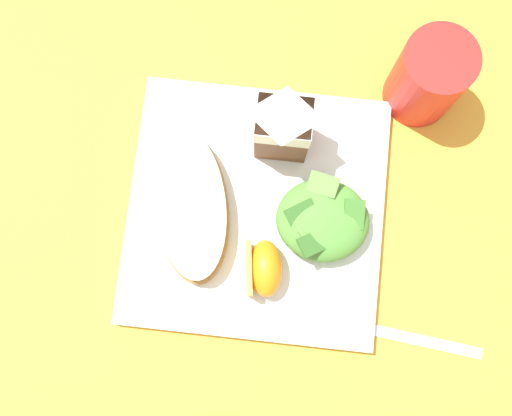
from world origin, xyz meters
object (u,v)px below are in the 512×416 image
milk_carton (283,125)px  drinking_red_cup (428,78)px  green_salad_pile (323,220)px  cheesy_pizza_bread (191,206)px  white_plate (256,211)px  orange_wedge_front (264,268)px  metal_fork (382,332)px

milk_carton → drinking_red_cup: bearing=27.2°
green_salad_pile → cheesy_pizza_bread: bearing=179.8°
green_salad_pile → drinking_red_cup: 0.19m
white_plate → cheesy_pizza_bread: (-0.07, -0.01, 0.03)m
cheesy_pizza_bread → green_salad_pile: size_ratio=1.84×
milk_carton → drinking_red_cup: size_ratio=1.03×
cheesy_pizza_bread → orange_wedge_front: (0.08, -0.06, 0.00)m
metal_fork → green_salad_pile: bearing=125.4°
white_plate → milk_carton: size_ratio=2.55×
white_plate → metal_fork: 0.19m
white_plate → green_salad_pile: size_ratio=2.80×
metal_fork → drinking_red_cup: bearing=85.9°
green_salad_pile → drinking_red_cup: bearing=59.2°
white_plate → green_salad_pile: (0.07, -0.01, 0.03)m
cheesy_pizza_bread → metal_fork: size_ratio=0.97×
green_salad_pile → milk_carton: bearing=121.1°
cheesy_pizza_bread → milk_carton: size_ratio=1.67×
cheesy_pizza_bread → milk_carton: milk_carton is taller
milk_carton → metal_fork: bearing=-56.4°
metal_fork → drinking_red_cup: drinking_red_cup is taller
milk_carton → drinking_red_cup: (0.15, 0.08, -0.02)m
white_plate → orange_wedge_front: bearing=-76.7°
cheesy_pizza_bread → green_salad_pile: 0.14m
white_plate → metal_fork: size_ratio=1.48×
cheesy_pizza_bread → metal_fork: bearing=-26.7°
green_salad_pile → drinking_red_cup: drinking_red_cup is taller
orange_wedge_front → milk_carton: bearing=88.4°
white_plate → orange_wedge_front: size_ratio=4.35×
cheesy_pizza_bread → white_plate: bearing=5.3°
orange_wedge_front → green_salad_pile: bearing=45.5°
cheesy_pizza_bread → metal_fork: cheesy_pizza_bread is taller
green_salad_pile → white_plate: bearing=174.5°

